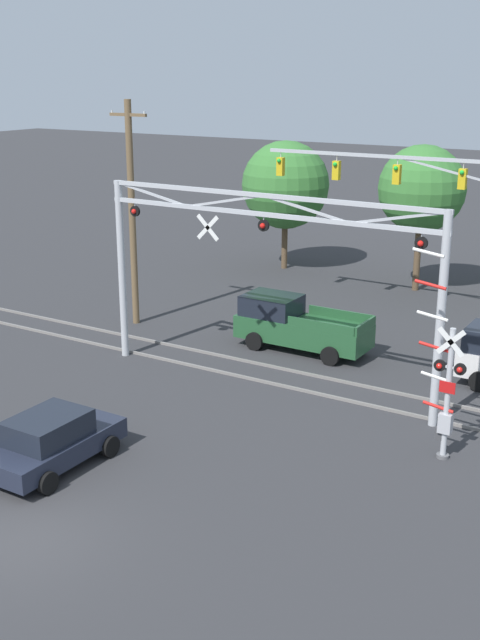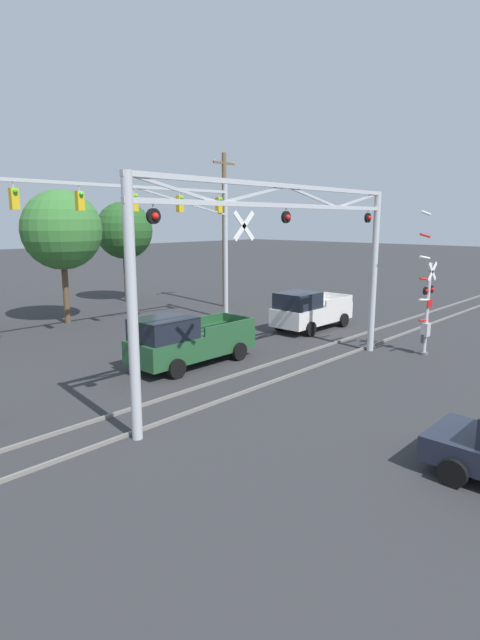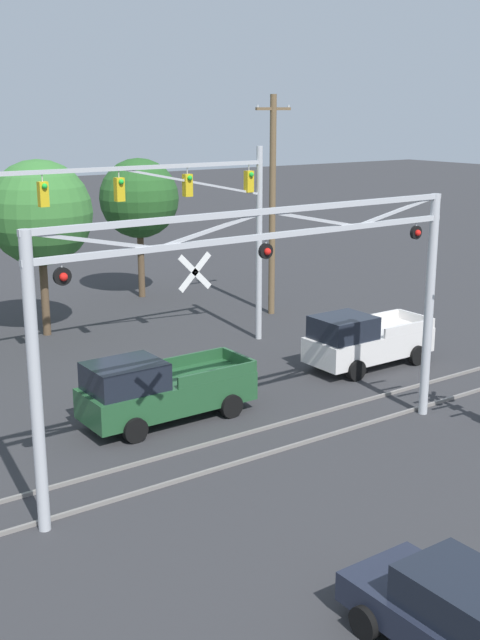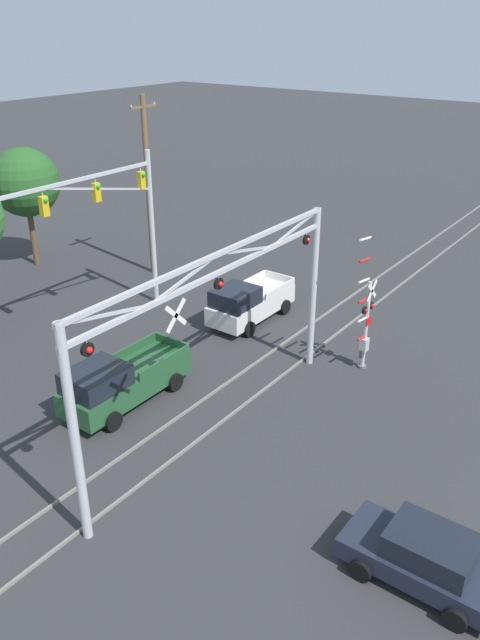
{
  "view_description": "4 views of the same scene",
  "coord_description": "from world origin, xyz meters",
  "px_view_note": "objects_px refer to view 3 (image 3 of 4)",
  "views": [
    {
      "loc": [
        12.68,
        -11.07,
        10.31
      ],
      "look_at": [
        -1.42,
        11.87,
        1.91
      ],
      "focal_mm": 45.0,
      "sensor_mm": 36.0,
      "label": 1
    },
    {
      "loc": [
        -12.89,
        1.03,
        5.45
      ],
      "look_at": [
        0.01,
        13.04,
        1.93
      ],
      "focal_mm": 28.0,
      "sensor_mm": 36.0,
      "label": 2
    },
    {
      "loc": [
        -11.59,
        -4.31,
        8.88
      ],
      "look_at": [
        -1.73,
        9.65,
        4.38
      ],
      "focal_mm": 45.0,
      "sensor_mm": 36.0,
      "label": 3
    },
    {
      "loc": [
        -13.91,
        -0.03,
        12.92
      ],
      "look_at": [
        1.32,
        11.17,
        3.75
      ],
      "focal_mm": 35.0,
      "sensor_mm": 36.0,
      "label": 4
    }
  ],
  "objects_px": {
    "pickup_truck_following": "(364,341)",
    "background_tree_far_right_verge": "(139,199)",
    "sedan_waiting": "(461,616)",
    "utility_pole_right": "(272,204)",
    "pickup_truck_lead": "(159,390)",
    "background_tree_beyond_span": "(40,213)",
    "traffic_signal_span": "(185,210)",
    "crossing_gantry": "(265,296)"
  },
  "relations": [
    {
      "from": "pickup_truck_following",
      "to": "background_tree_far_right_verge",
      "type": "xyz_separation_m",
      "value": [
        -1.09,
        14.36,
        3.8
      ]
    },
    {
      "from": "sedan_waiting",
      "to": "utility_pole_right",
      "type": "xyz_separation_m",
      "value": [
        11.64,
        20.38,
        4.13
      ]
    },
    {
      "from": "pickup_truck_lead",
      "to": "background_tree_beyond_span",
      "type": "relative_size",
      "value": 0.74
    },
    {
      "from": "pickup_truck_lead",
      "to": "traffic_signal_span",
      "type": "bearing_deg",
      "value": 51.81
    },
    {
      "from": "background_tree_beyond_span",
      "to": "pickup_truck_following",
      "type": "bearing_deg",
      "value": -54.3
    },
    {
      "from": "pickup_truck_lead",
      "to": "pickup_truck_following",
      "type": "xyz_separation_m",
      "value": [
        8.47,
        0.33,
        -0.0
      ]
    },
    {
      "from": "pickup_truck_following",
      "to": "utility_pole_right",
      "type": "xyz_separation_m",
      "value": [
        2.05,
        8.05,
        3.92
      ]
    },
    {
      "from": "traffic_signal_span",
      "to": "sedan_waiting",
      "type": "bearing_deg",
      "value": -107.15
    },
    {
      "from": "traffic_signal_span",
      "to": "background_tree_far_right_verge",
      "type": "bearing_deg",
      "value": 71.37
    },
    {
      "from": "pickup_truck_lead",
      "to": "pickup_truck_following",
      "type": "bearing_deg",
      "value": 2.23
    },
    {
      "from": "crossing_gantry",
      "to": "pickup_truck_following",
      "type": "height_order",
      "value": "crossing_gantry"
    },
    {
      "from": "crossing_gantry",
      "to": "pickup_truck_following",
      "type": "distance_m",
      "value": 9.46
    },
    {
      "from": "sedan_waiting",
      "to": "background_tree_beyond_span",
      "type": "xyz_separation_m",
      "value": [
        2.05,
        22.85,
        4.18
      ]
    },
    {
      "from": "pickup_truck_following",
      "to": "background_tree_far_right_verge",
      "type": "distance_m",
      "value": 14.89
    },
    {
      "from": "traffic_signal_span",
      "to": "utility_pole_right",
      "type": "distance_m",
      "value": 6.96
    },
    {
      "from": "crossing_gantry",
      "to": "background_tree_beyond_span",
      "type": "height_order",
      "value": "background_tree_beyond_span"
    },
    {
      "from": "pickup_truck_following",
      "to": "utility_pole_right",
      "type": "height_order",
      "value": "utility_pole_right"
    },
    {
      "from": "utility_pole_right",
      "to": "background_tree_far_right_verge",
      "type": "xyz_separation_m",
      "value": [
        -3.14,
        6.31,
        -0.13
      ]
    },
    {
      "from": "crossing_gantry",
      "to": "pickup_truck_lead",
      "type": "height_order",
      "value": "crossing_gantry"
    },
    {
      "from": "crossing_gantry",
      "to": "background_tree_far_right_verge",
      "type": "distance_m",
      "value": 19.82
    },
    {
      "from": "traffic_signal_span",
      "to": "pickup_truck_lead",
      "type": "relative_size",
      "value": 2.31
    },
    {
      "from": "crossing_gantry",
      "to": "pickup_truck_lead",
      "type": "relative_size",
      "value": 2.37
    },
    {
      "from": "crossing_gantry",
      "to": "background_tree_beyond_span",
      "type": "relative_size",
      "value": 1.74
    },
    {
      "from": "sedan_waiting",
      "to": "utility_pole_right",
      "type": "height_order",
      "value": "utility_pole_right"
    },
    {
      "from": "pickup_truck_lead",
      "to": "crossing_gantry",
      "type": "bearing_deg",
      "value": -78.66
    },
    {
      "from": "crossing_gantry",
      "to": "utility_pole_right",
      "type": "relative_size",
      "value": 1.29
    },
    {
      "from": "background_tree_beyond_span",
      "to": "crossing_gantry",
      "type": "bearing_deg",
      "value": -90.45
    },
    {
      "from": "pickup_truck_following",
      "to": "background_tree_beyond_span",
      "type": "height_order",
      "value": "background_tree_beyond_span"
    },
    {
      "from": "traffic_signal_span",
      "to": "background_tree_beyond_span",
      "type": "relative_size",
      "value": 1.7
    },
    {
      "from": "pickup_truck_following",
      "to": "utility_pole_right",
      "type": "bearing_deg",
      "value": 75.73
    },
    {
      "from": "crossing_gantry",
      "to": "traffic_signal_span",
      "type": "relative_size",
      "value": 1.02
    },
    {
      "from": "traffic_signal_span",
      "to": "pickup_truck_lead",
      "type": "height_order",
      "value": "traffic_signal_span"
    },
    {
      "from": "traffic_signal_span",
      "to": "pickup_truck_lead",
      "type": "xyz_separation_m",
      "value": [
        -4.25,
        -5.4,
        -4.41
      ]
    },
    {
      "from": "crossing_gantry",
      "to": "utility_pole_right",
      "type": "xyz_separation_m",
      "value": [
        9.71,
        12.38,
        0.47
      ]
    },
    {
      "from": "crossing_gantry",
      "to": "pickup_truck_following",
      "type": "xyz_separation_m",
      "value": [
        7.67,
        4.34,
        -3.45
      ]
    },
    {
      "from": "crossing_gantry",
      "to": "background_tree_far_right_verge",
      "type": "bearing_deg",
      "value": 70.63
    },
    {
      "from": "pickup_truck_lead",
      "to": "background_tree_far_right_verge",
      "type": "relative_size",
      "value": 0.77
    },
    {
      "from": "traffic_signal_span",
      "to": "pickup_truck_lead",
      "type": "distance_m",
      "value": 8.16
    },
    {
      "from": "utility_pole_right",
      "to": "pickup_truck_lead",
      "type": "bearing_deg",
      "value": -141.46
    },
    {
      "from": "pickup_truck_following",
      "to": "background_tree_far_right_verge",
      "type": "relative_size",
      "value": 0.72
    },
    {
      "from": "utility_pole_right",
      "to": "background_tree_beyond_span",
      "type": "xyz_separation_m",
      "value": [
        -9.6,
        2.46,
        0.05
      ]
    },
    {
      "from": "crossing_gantry",
      "to": "sedan_waiting",
      "type": "distance_m",
      "value": 9.01
    }
  ]
}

